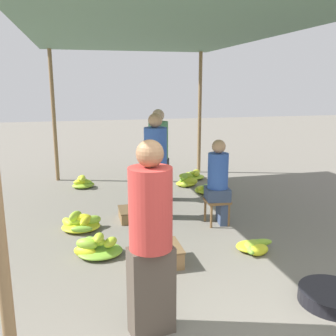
% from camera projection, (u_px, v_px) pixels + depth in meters
% --- Properties ---
extents(canopy_post_back_left, '(0.08, 0.08, 2.76)m').
position_uv_depth(canopy_post_back_left, '(54.00, 117.00, 7.89)').
color(canopy_post_back_left, olive).
rests_on(canopy_post_back_left, ground).
extents(canopy_post_back_right, '(0.08, 0.08, 2.76)m').
position_uv_depth(canopy_post_back_right, '(200.00, 114.00, 8.64)').
color(canopy_post_back_right, olive).
rests_on(canopy_post_back_right, ground).
extents(canopy_tarp, '(3.64, 6.49, 0.04)m').
position_uv_depth(canopy_tarp, '(159.00, 29.00, 5.07)').
color(canopy_tarp, '#567A60').
rests_on(canopy_tarp, canopy_post_front_left).
extents(vendor_foreground, '(0.41, 0.41, 1.65)m').
position_uv_depth(vendor_foreground, '(151.00, 237.00, 3.01)').
color(vendor_foreground, '#4C4238').
rests_on(vendor_foreground, ground).
extents(stool, '(0.34, 0.34, 0.38)m').
position_uv_depth(stool, '(217.00, 204.00, 5.58)').
color(stool, brown).
rests_on(stool, ground).
extents(vendor_seated, '(0.38, 0.38, 1.28)m').
position_uv_depth(vendor_seated, '(219.00, 181.00, 5.51)').
color(vendor_seated, '#384766').
rests_on(vendor_seated, ground).
extents(basin_black, '(0.63, 0.63, 0.13)m').
position_uv_depth(basin_black, '(332.00, 297.00, 3.60)').
color(basin_black, black).
rests_on(basin_black, ground).
extents(banana_pile_left_0, '(0.63, 0.52, 0.30)m').
position_uv_depth(banana_pile_left_0, '(97.00, 248.00, 4.59)').
color(banana_pile_left_0, '#8ABC33').
rests_on(banana_pile_left_0, ground).
extents(banana_pile_left_1, '(0.62, 0.53, 0.27)m').
position_uv_depth(banana_pile_left_1, '(81.00, 223.00, 5.40)').
color(banana_pile_left_1, yellow).
rests_on(banana_pile_left_1, ground).
extents(banana_pile_left_2, '(0.47, 0.39, 0.26)m').
position_uv_depth(banana_pile_left_2, '(84.00, 183.00, 7.61)').
color(banana_pile_left_2, '#9FC430').
rests_on(banana_pile_left_2, ground).
extents(banana_pile_right_0, '(0.48, 0.42, 0.28)m').
position_uv_depth(banana_pile_right_0, '(187.00, 181.00, 7.71)').
color(banana_pile_right_0, '#9EC330').
rests_on(banana_pile_right_0, ground).
extents(banana_pile_right_1, '(0.48, 0.42, 0.14)m').
position_uv_depth(banana_pile_right_1, '(254.00, 246.00, 4.70)').
color(banana_pile_right_1, '#9AC231').
rests_on(banana_pile_right_1, ground).
extents(banana_pile_right_2, '(0.47, 0.57, 0.18)m').
position_uv_depth(banana_pile_right_2, '(206.00, 190.00, 7.19)').
color(banana_pile_right_2, yellow).
rests_on(banana_pile_right_2, ground).
extents(banana_pile_right_3, '(0.48, 0.45, 0.20)m').
position_uv_depth(banana_pile_right_3, '(194.00, 175.00, 8.28)').
color(banana_pile_right_3, '#C0D12A').
rests_on(banana_pile_right_3, ground).
extents(crate_near, '(0.49, 0.49, 0.22)m').
position_uv_depth(crate_near, '(160.00, 254.00, 4.39)').
color(crate_near, olive).
rests_on(crate_near, ground).
extents(crate_mid, '(0.47, 0.47, 0.18)m').
position_uv_depth(crate_mid, '(135.00, 214.00, 5.81)').
color(crate_mid, brown).
rests_on(crate_mid, ground).
extents(shopper_walking_mid, '(0.45, 0.45, 1.64)m').
position_uv_depth(shopper_walking_mid, '(156.00, 165.00, 5.74)').
color(shopper_walking_mid, '#384766').
rests_on(shopper_walking_mid, ground).
extents(shopper_walking_far, '(0.45, 0.45, 1.63)m').
position_uv_depth(shopper_walking_far, '(158.00, 154.00, 6.65)').
color(shopper_walking_far, '#2D2D33').
rests_on(shopper_walking_far, ground).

